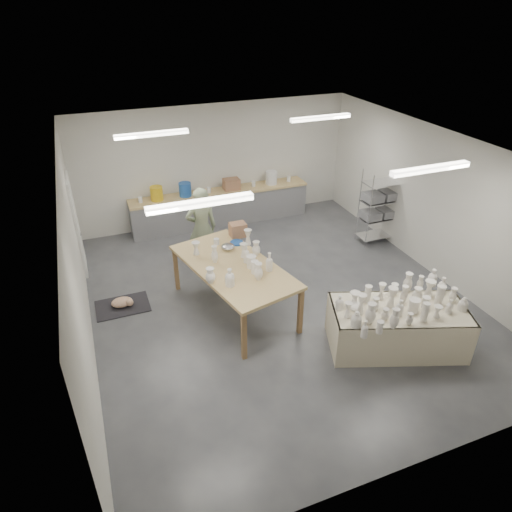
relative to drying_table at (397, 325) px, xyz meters
name	(u,v)px	position (x,y,z in m)	size (l,w,h in m)	color
room	(273,202)	(-1.41, 2.06, 1.62)	(8.00, 8.02, 3.00)	#424449
back_counter	(221,206)	(-1.31, 5.66, 0.05)	(4.60, 0.60, 1.24)	tan
wire_shelf	(380,206)	(1.90, 3.38, 0.48)	(0.88, 0.48, 1.80)	silver
drying_table	(397,325)	(0.00, 0.00, 0.00)	(2.44, 1.78, 1.15)	olive
work_table	(235,263)	(-2.16, 2.04, 0.54)	(1.88, 2.85, 1.36)	tan
rug	(123,306)	(-4.20, 2.83, -0.42)	(1.00, 0.70, 0.02)	black
cat	(123,302)	(-4.18, 2.82, -0.33)	(0.45, 0.36, 0.17)	white
potter	(202,228)	(-2.31, 3.77, 0.48)	(0.66, 0.44, 1.82)	#909F7B
red_stool	(200,248)	(-2.31, 4.04, -0.16)	(0.36, 0.36, 0.31)	#A11717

